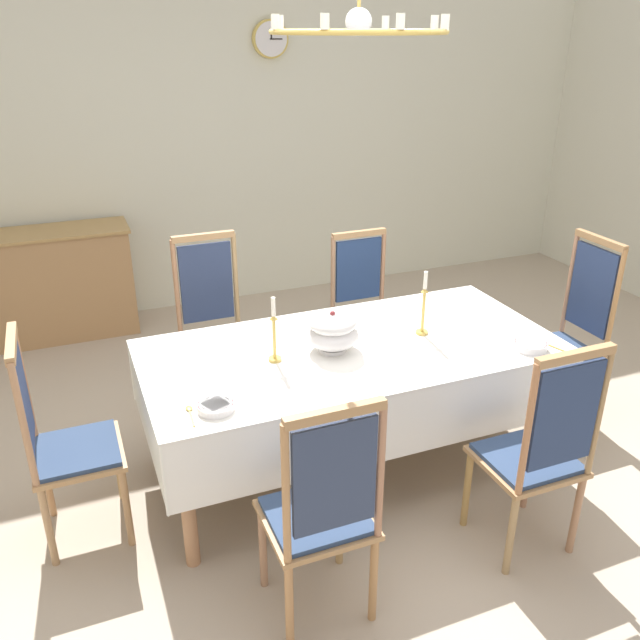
{
  "coord_description": "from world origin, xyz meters",
  "views": [
    {
      "loc": [
        -1.36,
        -2.8,
        2.38
      ],
      "look_at": [
        -0.16,
        0.18,
        0.94
      ],
      "focal_mm": 36.89,
      "sensor_mm": 36.0,
      "label": 1
    }
  ],
  "objects_px": {
    "chair_south_b": "(539,450)",
    "spoon_primary": "(190,411)",
    "chair_north_a": "(214,327)",
    "chair_head_east": "(570,332)",
    "dining_table": "(351,359)",
    "mounted_clock": "(270,39)",
    "spoon_secondary": "(544,343)",
    "sideboard": "(43,286)",
    "chair_head_west": "(60,439)",
    "chandelier": "(358,30)",
    "bowl_near_right": "(531,345)",
    "candlestick_west": "(274,336)",
    "candlestick_east": "(424,309)",
    "chair_north_b": "(365,308)",
    "bowl_near_left": "(216,406)",
    "chair_south_a": "(322,509)",
    "soup_tureen": "(332,331)"
  },
  "relations": [
    {
      "from": "chair_south_b",
      "to": "spoon_primary",
      "type": "relative_size",
      "value": 6.46
    },
    {
      "from": "chair_north_a",
      "to": "chair_head_east",
      "type": "xyz_separation_m",
      "value": [
        2.09,
        -0.94,
        0.01
      ]
    },
    {
      "from": "dining_table",
      "to": "mounted_clock",
      "type": "bearing_deg",
      "value": 80.02
    },
    {
      "from": "spoon_secondary",
      "to": "sideboard",
      "type": "relative_size",
      "value": 0.12
    },
    {
      "from": "chair_head_west",
      "to": "chandelier",
      "type": "relative_size",
      "value": 1.38
    },
    {
      "from": "chair_head_east",
      "to": "bowl_near_right",
      "type": "xyz_separation_m",
      "value": [
        -0.65,
        -0.39,
        0.2
      ]
    },
    {
      "from": "dining_table",
      "to": "spoon_secondary",
      "type": "height_order",
      "value": "spoon_secondary"
    },
    {
      "from": "chair_north_a",
      "to": "candlestick_west",
      "type": "height_order",
      "value": "chair_north_a"
    },
    {
      "from": "sideboard",
      "to": "mounted_clock",
      "type": "relative_size",
      "value": 4.66
    },
    {
      "from": "chair_head_west",
      "to": "candlestick_east",
      "type": "distance_m",
      "value": 2.0
    },
    {
      "from": "chair_north_b",
      "to": "bowl_near_left",
      "type": "relative_size",
      "value": 6.33
    },
    {
      "from": "chair_south_a",
      "to": "chair_north_b",
      "type": "height_order",
      "value": "chair_south_a"
    },
    {
      "from": "chair_north_a",
      "to": "spoon_secondary",
      "type": "height_order",
      "value": "chair_north_a"
    },
    {
      "from": "candlestick_east",
      "to": "bowl_near_right",
      "type": "height_order",
      "value": "candlestick_east"
    },
    {
      "from": "candlestick_east",
      "to": "bowl_near_right",
      "type": "bearing_deg",
      "value": -41.12
    },
    {
      "from": "chair_south_a",
      "to": "bowl_near_right",
      "type": "distance_m",
      "value": 1.56
    },
    {
      "from": "candlestick_east",
      "to": "chair_south_a",
      "type": "bearing_deg",
      "value": -136.63
    },
    {
      "from": "chair_north_b",
      "to": "spoon_primary",
      "type": "xyz_separation_m",
      "value": [
        -1.49,
        -1.27,
        0.23
      ]
    },
    {
      "from": "candlestick_west",
      "to": "chair_head_east",
      "type": "bearing_deg",
      "value": 0.0
    },
    {
      "from": "chair_head_east",
      "to": "chair_north_a",
      "type": "bearing_deg",
      "value": 65.72
    },
    {
      "from": "chair_head_west",
      "to": "chair_south_a",
      "type": "bearing_deg",
      "value": 46.13
    },
    {
      "from": "candlestick_east",
      "to": "chandelier",
      "type": "distance_m",
      "value": 1.5
    },
    {
      "from": "spoon_primary",
      "to": "bowl_near_right",
      "type": "bearing_deg",
      "value": 1.38
    },
    {
      "from": "bowl_near_left",
      "to": "chair_south_a",
      "type": "bearing_deg",
      "value": -63.41
    },
    {
      "from": "bowl_near_right",
      "to": "chair_north_b",
      "type": "bearing_deg",
      "value": 104.81
    },
    {
      "from": "spoon_secondary",
      "to": "spoon_primary",
      "type": "bearing_deg",
      "value": 162.77
    },
    {
      "from": "soup_tureen",
      "to": "sideboard",
      "type": "bearing_deg",
      "value": 120.04
    },
    {
      "from": "chair_head_west",
      "to": "candlestick_east",
      "type": "relative_size",
      "value": 3.01
    },
    {
      "from": "candlestick_west",
      "to": "bowl_near_left",
      "type": "xyz_separation_m",
      "value": [
        -0.4,
        -0.36,
        -0.12
      ]
    },
    {
      "from": "chair_south_a",
      "to": "chair_head_east",
      "type": "distance_m",
      "value": 2.29
    },
    {
      "from": "dining_table",
      "to": "spoon_primary",
      "type": "xyz_separation_m",
      "value": [
        -0.96,
        -0.33,
        0.08
      ]
    },
    {
      "from": "candlestick_east",
      "to": "chandelier",
      "type": "relative_size",
      "value": 0.46
    },
    {
      "from": "chair_south_a",
      "to": "dining_table",
      "type": "bearing_deg",
      "value": 59.46
    },
    {
      "from": "chair_north_b",
      "to": "spoon_secondary",
      "type": "relative_size",
      "value": 6.28
    },
    {
      "from": "chair_south_b",
      "to": "bowl_near_left",
      "type": "height_order",
      "value": "chair_south_b"
    },
    {
      "from": "dining_table",
      "to": "sideboard",
      "type": "bearing_deg",
      "value": 121.93
    },
    {
      "from": "chair_south_b",
      "to": "chair_north_b",
      "type": "relative_size",
      "value": 1.06
    },
    {
      "from": "chair_south_b",
      "to": "sideboard",
      "type": "bearing_deg",
      "value": 121.33
    },
    {
      "from": "chair_head_east",
      "to": "bowl_near_left",
      "type": "height_order",
      "value": "chair_head_east"
    },
    {
      "from": "mounted_clock",
      "to": "chandelier",
      "type": "bearing_deg",
      "value": -99.98
    },
    {
      "from": "chair_head_west",
      "to": "chandelier",
      "type": "xyz_separation_m",
      "value": [
        1.53,
        0.0,
        1.79
      ]
    },
    {
      "from": "chair_south_b",
      "to": "spoon_primary",
      "type": "distance_m",
      "value": 1.62
    },
    {
      "from": "chair_south_a",
      "to": "bowl_near_right",
      "type": "bearing_deg",
      "value": 20.88
    },
    {
      "from": "dining_table",
      "to": "chair_head_east",
      "type": "height_order",
      "value": "chair_head_east"
    },
    {
      "from": "dining_table",
      "to": "chair_head_west",
      "type": "xyz_separation_m",
      "value": [
        -1.53,
        -0.0,
        -0.13
      ]
    },
    {
      "from": "bowl_near_right",
      "to": "mounted_clock",
      "type": "height_order",
      "value": "mounted_clock"
    },
    {
      "from": "chair_head_east",
      "to": "spoon_secondary",
      "type": "height_order",
      "value": "chair_head_east"
    },
    {
      "from": "chair_south_a",
      "to": "bowl_near_left",
      "type": "xyz_separation_m",
      "value": [
        -0.29,
        0.58,
        0.23
      ]
    },
    {
      "from": "chair_south_a",
      "to": "chair_head_west",
      "type": "distance_m",
      "value": 1.35
    },
    {
      "from": "soup_tureen",
      "to": "candlestick_east",
      "type": "relative_size",
      "value": 0.77
    }
  ]
}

